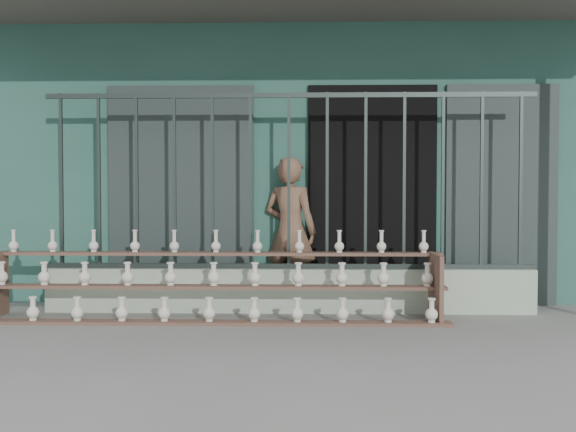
{
  "coord_description": "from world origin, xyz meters",
  "views": [
    {
      "loc": [
        0.17,
        -5.26,
        1.22
      ],
      "look_at": [
        0.0,
        1.0,
        1.0
      ],
      "focal_mm": 40.0,
      "sensor_mm": 36.0,
      "label": 1
    }
  ],
  "objects": [
    {
      "name": "ground",
      "position": [
        0.0,
        0.0,
        0.0
      ],
      "size": [
        60.0,
        60.0,
        0.0
      ],
      "primitive_type": "plane",
      "color": "slate"
    },
    {
      "name": "workshop_building",
      "position": [
        0.0,
        4.23,
        1.62
      ],
      "size": [
        7.4,
        6.6,
        3.21
      ],
      "color": "#29574A",
      "rests_on": "ground"
    },
    {
      "name": "parapet_wall",
      "position": [
        0.0,
        1.3,
        0.23
      ],
      "size": [
        5.0,
        0.2,
        0.45
      ],
      "primitive_type": "cube",
      "color": "#ABBEA3",
      "rests_on": "ground"
    },
    {
      "name": "security_fence",
      "position": [
        -0.0,
        1.3,
        1.35
      ],
      "size": [
        5.0,
        0.04,
        1.8
      ],
      "color": "#283330",
      "rests_on": "parapet_wall"
    },
    {
      "name": "shelf_rack",
      "position": [
        -0.73,
        0.89,
        0.36
      ],
      "size": [
        4.5,
        0.68,
        0.85
      ],
      "color": "brown",
      "rests_on": "ground"
    },
    {
      "name": "elderly_woman",
      "position": [
        0.01,
        1.66,
        0.81
      ],
      "size": [
        0.69,
        0.58,
        1.62
      ],
      "primitive_type": "imported",
      "rotation": [
        0.0,
        0.0,
        2.75
      ],
      "color": "brown",
      "rests_on": "ground"
    }
  ]
}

